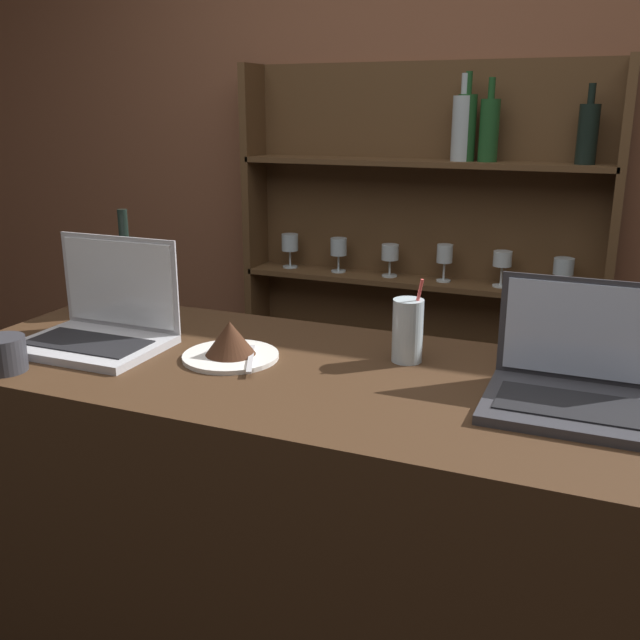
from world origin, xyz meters
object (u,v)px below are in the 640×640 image
(laptop_near, at_px, (101,322))
(cake_plate, at_px, (230,344))
(water_glass, at_px, (408,330))
(wine_bottle_dark, at_px, (127,273))
(coffee_cup, at_px, (3,354))
(laptop_far, at_px, (580,382))

(laptop_near, xyz_separation_m, cake_plate, (0.32, 0.02, -0.02))
(laptop_near, relative_size, water_glass, 1.75)
(laptop_near, relative_size, wine_bottle_dark, 1.17)
(water_glass, relative_size, wine_bottle_dark, 0.67)
(cake_plate, xyz_separation_m, coffee_cup, (-0.40, -0.25, 0.00))
(water_glass, bearing_deg, laptop_near, -167.00)
(laptop_far, xyz_separation_m, coffee_cup, (-1.11, -0.27, -0.01))
(laptop_near, height_order, cake_plate, laptop_near)
(laptop_near, height_order, water_glass, laptop_near)
(laptop_near, bearing_deg, wine_bottle_dark, 114.26)
(cake_plate, distance_m, wine_bottle_dark, 0.49)
(laptop_near, relative_size, cake_plate, 1.53)
(laptop_near, bearing_deg, water_glass, 13.00)
(laptop_far, height_order, wine_bottle_dark, wine_bottle_dark)
(laptop_near, xyz_separation_m, wine_bottle_dark, (-0.11, 0.25, 0.05))
(laptop_far, xyz_separation_m, water_glass, (-0.36, 0.11, 0.02))
(laptop_near, bearing_deg, coffee_cup, -108.26)
(laptop_near, distance_m, coffee_cup, 0.23)
(laptop_near, distance_m, wine_bottle_dark, 0.28)
(laptop_near, height_order, coffee_cup, laptop_near)
(wine_bottle_dark, bearing_deg, cake_plate, -27.22)
(water_glass, height_order, coffee_cup, water_glass)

